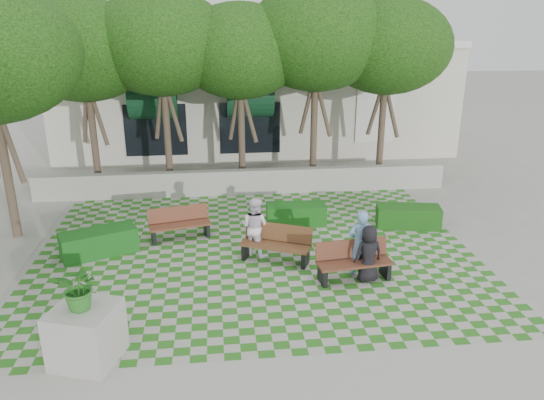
{
  "coord_description": "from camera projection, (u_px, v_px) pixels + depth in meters",
  "views": [
    {
      "loc": [
        -1.02,
        -12.32,
        6.39
      ],
      "look_at": [
        0.5,
        1.5,
        1.4
      ],
      "focal_mm": 35.0,
      "sensor_mm": 36.0,
      "label": 1
    }
  ],
  "objects": [
    {
      "name": "hedge_east",
      "position": [
        408.0,
        217.0,
        16.48
      ],
      "size": [
        2.03,
        1.12,
        0.67
      ],
      "primitive_type": "cube",
      "rotation": [
        0.0,
        0.0,
        -0.19
      ],
      "color": "#164813",
      "rests_on": "ground"
    },
    {
      "name": "sidewalk_south",
      "position": [
        282.0,
        392.0,
        9.39
      ],
      "size": [
        16.0,
        2.0,
        0.01
      ],
      "primitive_type": "cube",
      "color": "#9E9B93",
      "rests_on": "ground"
    },
    {
      "name": "tree_row",
      "position": [
        186.0,
        49.0,
        17.41
      ],
      "size": [
        17.7,
        13.4,
        7.41
      ],
      "color": "#47382B",
      "rests_on": "ground"
    },
    {
      "name": "ground",
      "position": [
        259.0,
        271.0,
        13.79
      ],
      "size": [
        90.0,
        90.0,
        0.0
      ],
      "primitive_type": "plane",
      "color": "gray",
      "rests_on": "ground"
    },
    {
      "name": "bench_east",
      "position": [
        354.0,
        261.0,
        13.23
      ],
      "size": [
        1.93,
        0.84,
        0.98
      ],
      "rotation": [
        0.0,
        0.0,
        0.12
      ],
      "color": "#522B1C",
      "rests_on": "ground"
    },
    {
      "name": "bench_mid",
      "position": [
        276.0,
        244.0,
        14.21
      ],
      "size": [
        1.96,
        1.35,
        0.98
      ],
      "rotation": [
        0.0,
        0.0,
        -0.43
      ],
      "color": "#55341D",
      "rests_on": "ground"
    },
    {
      "name": "person_dark",
      "position": [
        368.0,
        254.0,
        13.05
      ],
      "size": [
        0.78,
        0.57,
        1.46
      ],
      "primitive_type": "imported",
      "rotation": [
        0.0,
        0.0,
        3.3
      ],
      "color": "black",
      "rests_on": "ground"
    },
    {
      "name": "person_blue",
      "position": [
        360.0,
        243.0,
        13.33
      ],
      "size": [
        0.66,
        0.46,
        1.74
      ],
      "primitive_type": "imported",
      "rotation": [
        0.0,
        0.0,
        3.21
      ],
      "color": "#6891BD",
      "rests_on": "ground"
    },
    {
      "name": "planter_front",
      "position": [
        85.0,
        323.0,
        10.01
      ],
      "size": [
        1.43,
        1.43,
        2.02
      ],
      "rotation": [
        0.0,
        0.0,
        -0.32
      ],
      "color": "#9E9B93",
      "rests_on": "ground"
    },
    {
      "name": "person_white",
      "position": [
        255.0,
        227.0,
        14.44
      ],
      "size": [
        1.02,
        0.97,
        1.65
      ],
      "primitive_type": "imported",
      "rotation": [
        0.0,
        0.0,
        2.53
      ],
      "color": "white",
      "rests_on": "ground"
    },
    {
      "name": "building",
      "position": [
        253.0,
        93.0,
        26.2
      ],
      "size": [
        18.0,
        8.92,
        5.15
      ],
      "color": "beige",
      "rests_on": "ground"
    },
    {
      "name": "retaining_wall",
      "position": [
        244.0,
        182.0,
        19.44
      ],
      "size": [
        15.0,
        0.36,
        0.9
      ],
      "primitive_type": "cube",
      "color": "#9E9B93",
      "rests_on": "ground"
    },
    {
      "name": "lawn",
      "position": [
        256.0,
        254.0,
        14.72
      ],
      "size": [
        12.0,
        12.0,
        0.0
      ],
      "primitive_type": "plane",
      "color": "#2B721E",
      "rests_on": "ground"
    },
    {
      "name": "bench_west",
      "position": [
        180.0,
        224.0,
        15.63
      ],
      "size": [
        1.86,
        0.98,
        0.93
      ],
      "rotation": [
        0.0,
        0.0,
        0.23
      ],
      "color": "#5C2E1F",
      "rests_on": "ground"
    },
    {
      "name": "hedge_west",
      "position": [
        99.0,
        242.0,
        14.61
      ],
      "size": [
        2.17,
        1.54,
        0.7
      ],
      "primitive_type": "cube",
      "rotation": [
        0.0,
        0.0,
        0.41
      ],
      "color": "#144C17",
      "rests_on": "ground"
    },
    {
      "name": "hedge_midright",
      "position": [
        296.0,
        214.0,
        16.71
      ],
      "size": [
        1.88,
        0.82,
        0.65
      ],
      "primitive_type": "cube",
      "rotation": [
        0.0,
        0.0,
        -0.05
      ],
      "color": "#144E16",
      "rests_on": "ground"
    }
  ]
}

